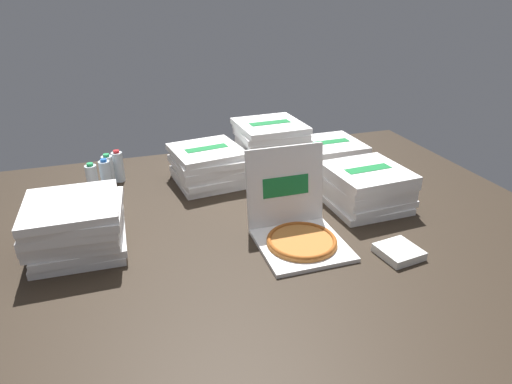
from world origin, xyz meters
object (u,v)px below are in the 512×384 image
object	(u,v)px
pizza_stack_left_near	(271,147)
water_bottle_0	(118,167)
water_bottle_3	(93,180)
pizza_stack_right_mid	(366,187)
water_bottle_2	(109,171)
pizza_stack_center_near	(209,166)
water_bottle_1	(106,176)
pizza_stack_right_near	(330,152)
open_pizza_box	(297,227)
pizza_stack_center_far	(76,226)
napkin_pile	(399,252)

from	to	relation	value
pizza_stack_left_near	water_bottle_0	xyz separation A→B (m)	(-0.97, 0.14, -0.07)
pizza_stack_left_near	water_bottle_3	world-z (taller)	pizza_stack_left_near
pizza_stack_right_mid	water_bottle_2	distance (m)	1.54
pizza_stack_center_near	water_bottle_1	size ratio (longest dim) A/B	2.31
pizza_stack_right_near	water_bottle_1	world-z (taller)	water_bottle_1
open_pizza_box	pizza_stack_center_far	distance (m)	1.03
napkin_pile	pizza_stack_right_mid	bearing A→B (deg)	77.12
pizza_stack_right_near	water_bottle_1	xyz separation A→B (m)	(-1.49, -0.02, 0.02)
pizza_stack_left_near	pizza_stack_center_far	distance (m)	1.33
pizza_stack_right_near	napkin_pile	world-z (taller)	pizza_stack_right_near
pizza_stack_center_near	water_bottle_1	xyz separation A→B (m)	(-0.61, 0.06, -0.01)
water_bottle_2	napkin_pile	xyz separation A→B (m)	(1.25, -1.22, -0.08)
pizza_stack_center_near	water_bottle_1	distance (m)	0.62
pizza_stack_right_near	water_bottle_3	distance (m)	1.57
napkin_pile	water_bottle_2	bearing A→B (deg)	135.56
pizza_stack_right_mid	water_bottle_3	size ratio (longest dim) A/B	2.17
water_bottle_0	napkin_pile	distance (m)	1.74
open_pizza_box	pizza_stack_left_near	bearing A→B (deg)	78.56
pizza_stack_center_near	pizza_stack_right_near	bearing A→B (deg)	5.04
pizza_stack_right_near	water_bottle_2	distance (m)	1.48
pizza_stack_right_mid	open_pizza_box	bearing A→B (deg)	-155.21
pizza_stack_right_near	water_bottle_2	world-z (taller)	water_bottle_2
pizza_stack_left_near	napkin_pile	bearing A→B (deg)	-78.89
pizza_stack_left_near	water_bottle_1	distance (m)	1.04
pizza_stack_center_far	pizza_stack_right_near	world-z (taller)	pizza_stack_center_far
water_bottle_3	napkin_pile	world-z (taller)	water_bottle_3
water_bottle_0	water_bottle_1	size ratio (longest dim) A/B	1.00
water_bottle_0	pizza_stack_left_near	bearing A→B (deg)	-8.50
pizza_stack_center_near	water_bottle_3	distance (m)	0.69
open_pizza_box	pizza_stack_right_near	xyz separation A→B (m)	(0.62, 0.89, -0.00)
open_pizza_box	water_bottle_3	size ratio (longest dim) A/B	2.28
open_pizza_box	water_bottle_0	bearing A→B (deg)	128.23
water_bottle_0	napkin_pile	bearing A→B (deg)	-46.98
pizza_stack_left_near	water_bottle_0	bearing A→B (deg)	171.50
pizza_stack_left_near	pizza_stack_right_mid	bearing A→B (deg)	-61.66
pizza_stack_right_near	water_bottle_3	xyz separation A→B (m)	(-1.57, -0.06, 0.02)
napkin_pile	pizza_stack_center_far	bearing A→B (deg)	160.21
open_pizza_box	pizza_stack_right_mid	world-z (taller)	open_pizza_box
open_pizza_box	pizza_stack_center_far	size ratio (longest dim) A/B	1.03
pizza_stack_center_far	water_bottle_0	bearing A→B (deg)	74.88
water_bottle_0	water_bottle_3	size ratio (longest dim) A/B	1.00
pizza_stack_left_near	pizza_stack_center_near	distance (m)	0.43
open_pizza_box	pizza_stack_left_near	world-z (taller)	open_pizza_box
pizza_stack_center_far	pizza_stack_right_near	size ratio (longest dim) A/B	1.03
water_bottle_0	water_bottle_1	bearing A→B (deg)	-120.12
pizza_stack_left_near	water_bottle_2	world-z (taller)	pizza_stack_left_near
pizza_stack_center_near	water_bottle_0	distance (m)	0.57
pizza_stack_center_far	water_bottle_1	size ratio (longest dim) A/B	2.21
pizza_stack_center_far	pizza_stack_center_near	distance (m)	0.94
pizza_stack_left_near	pizza_stack_center_far	size ratio (longest dim) A/B	0.97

